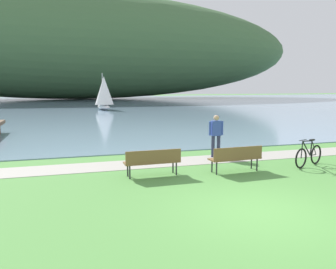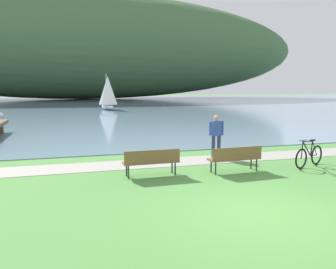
% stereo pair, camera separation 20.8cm
% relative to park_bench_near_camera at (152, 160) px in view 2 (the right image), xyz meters
% --- Properties ---
extents(ground_plane, '(200.00, 200.00, 0.00)m').
position_rel_park_bench_near_camera_xyz_m(ground_plane, '(1.66, -3.83, -0.52)').
color(ground_plane, '#518E42').
extents(bay_water, '(180.00, 80.00, 0.04)m').
position_rel_park_bench_near_camera_xyz_m(bay_water, '(1.66, 43.73, -0.50)').
color(bay_water, '#7A99B2').
rests_on(bay_water, ground).
extents(distant_hillside, '(97.68, 28.00, 21.94)m').
position_rel_park_bench_near_camera_xyz_m(distant_hillside, '(0.63, 65.72, 10.49)').
color(distant_hillside, '#42663D').
rests_on(distant_hillside, bay_water).
extents(shoreline_path, '(60.00, 1.50, 0.01)m').
position_rel_park_bench_near_camera_xyz_m(shoreline_path, '(1.66, 1.80, -0.52)').
color(shoreline_path, '#A39E93').
rests_on(shoreline_path, ground).
extents(park_bench_near_camera, '(1.81, 0.51, 0.88)m').
position_rel_park_bench_near_camera_xyz_m(park_bench_near_camera, '(0.00, 0.00, 0.00)').
color(park_bench_near_camera, brown).
rests_on(park_bench_near_camera, ground).
extents(park_bench_further_along, '(1.82, 0.56, 0.88)m').
position_rel_park_bench_near_camera_xyz_m(park_bench_further_along, '(2.80, -0.27, 0.00)').
color(park_bench_further_along, brown).
rests_on(park_bench_further_along, ground).
extents(bicycle_leaning_near_bench, '(1.65, 0.75, 1.01)m').
position_rel_park_bench_near_camera_xyz_m(bicycle_leaning_near_bench, '(5.71, -0.26, -0.12)').
color(bicycle_leaning_near_bench, black).
rests_on(bicycle_leaning_near_bench, ground).
extents(person_at_shoreline, '(0.61, 0.24, 1.71)m').
position_rel_park_bench_near_camera_xyz_m(person_at_shoreline, '(3.18, 2.18, 0.46)').
color(person_at_shoreline, '#282D47').
rests_on(person_at_shoreline, ground).
extents(sailboat_nearest_to_shore, '(2.52, 3.77, 4.28)m').
position_rel_park_bench_near_camera_xyz_m(sailboat_nearest_to_shore, '(1.90, 30.60, 1.53)').
color(sailboat_nearest_to_shore, white).
rests_on(sailboat_nearest_to_shore, bay_water).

